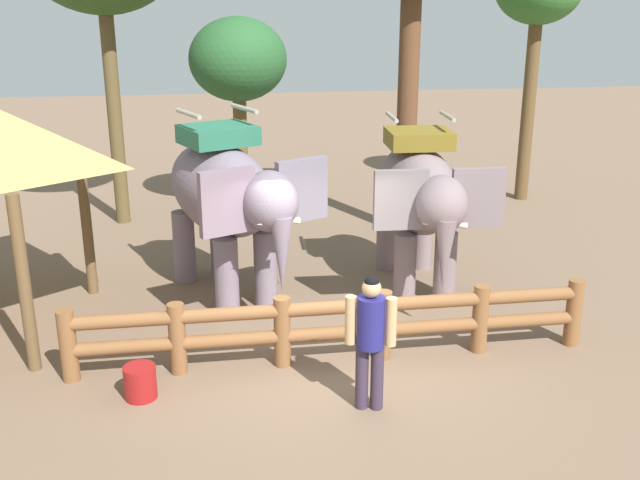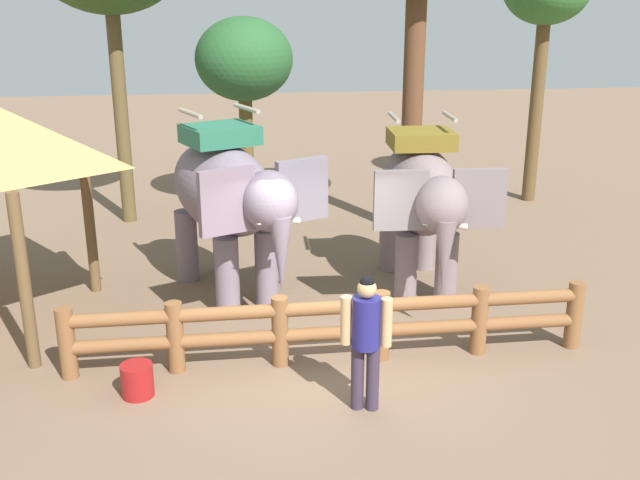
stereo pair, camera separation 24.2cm
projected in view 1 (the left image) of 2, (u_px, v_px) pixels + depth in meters
The scene contains 7 objects.
ground_plane at pixel (335, 368), 10.80m from camera, with size 60.00×60.00×0.00m, color brown.
log_fence at pixel (333, 323), 10.81m from camera, with size 7.62×0.36×1.05m.
elephant_near_left at pixel (227, 196), 12.72m from camera, with size 2.93×3.88×3.28m.
elephant_center at pixel (420, 195), 13.07m from camera, with size 2.08×3.64×3.13m.
tourist_woman_in_black at pixel (370, 333), 9.45m from camera, with size 0.64×0.43×1.84m.
tree_deep_back at pixel (238, 62), 17.11m from camera, with size 2.24×2.24×4.60m.
feed_bucket at pixel (140, 382), 9.95m from camera, with size 0.43×0.43×0.46m.
Camera 1 is at (-1.52, -9.53, 5.19)m, focal length 42.19 mm.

